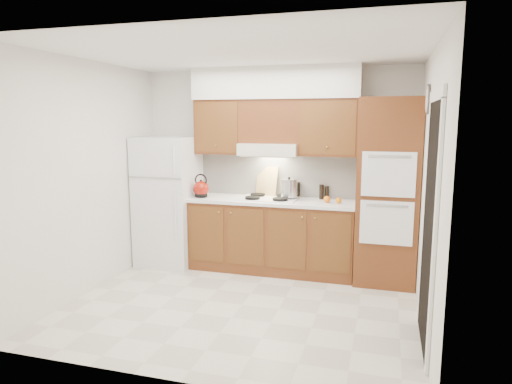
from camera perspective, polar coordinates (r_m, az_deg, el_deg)
floor at (r=5.00m, az=-1.77°, el=-13.93°), size 3.60×3.60×0.00m
ceiling at (r=4.64m, az=-1.94°, el=17.08°), size 3.60×3.60×0.00m
wall_back at (r=6.08m, az=2.51°, el=2.91°), size 3.60×0.02×2.60m
wall_left at (r=5.47m, az=-20.10°, el=1.67°), size 0.02×3.00×2.60m
wall_right at (r=4.44m, az=20.84°, el=0.02°), size 0.02×3.00×2.60m
fridge at (r=6.29m, az=-10.85°, el=-1.08°), size 0.75×0.72×1.72m
base_cabinets at (r=5.94m, az=2.00°, el=-5.57°), size 2.11×0.60×0.90m
countertop at (r=5.83m, az=2.00°, el=-1.12°), size 2.13×0.62×0.04m
backsplash at (r=6.07m, az=2.70°, el=2.14°), size 2.11×0.03×0.56m
oven_cabinet at (r=5.62m, az=16.12°, el=-0.01°), size 0.70×0.65×2.20m
upper_cab_left at (r=6.10m, az=-4.44°, el=8.09°), size 0.63×0.33×0.70m
upper_cab_right at (r=5.75m, az=9.16°, el=7.95°), size 0.73×0.33×0.70m
range_hood at (r=5.84m, az=1.77°, el=5.38°), size 0.75×0.45×0.15m
upper_cab_over_hood at (r=5.89m, az=1.93°, el=8.81°), size 0.75×0.33×0.55m
soffit at (r=5.88m, az=2.40°, el=13.44°), size 2.13×0.36×0.40m
cooktop at (r=5.86m, az=1.58°, el=-0.82°), size 0.74×0.50×0.01m
doorway at (r=4.14m, az=20.86°, el=-4.12°), size 0.02×0.90×2.10m
wall_clock at (r=4.94m, az=20.72°, el=10.79°), size 0.02×0.30×0.30m
kettle at (r=6.01m, az=-6.89°, el=0.41°), size 0.27×0.27×0.20m
cutting_board at (r=6.06m, az=1.39°, el=1.38°), size 0.31×0.16×0.39m
stock_pot at (r=5.84m, az=4.15°, el=0.47°), size 0.24×0.24×0.22m
condiment_a at (r=6.00m, az=5.25°, el=0.30°), size 0.07×0.07×0.20m
condiment_b at (r=5.89m, az=8.19°, el=0.02°), size 0.07×0.07×0.19m
condiment_c at (r=5.93m, az=8.82°, el=-0.06°), size 0.08×0.08×0.16m
orange_near at (r=5.63m, az=10.29°, el=-1.05°), size 0.10×0.10×0.07m
orange_far at (r=5.66m, az=8.85°, el=-0.91°), size 0.10×0.10×0.08m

